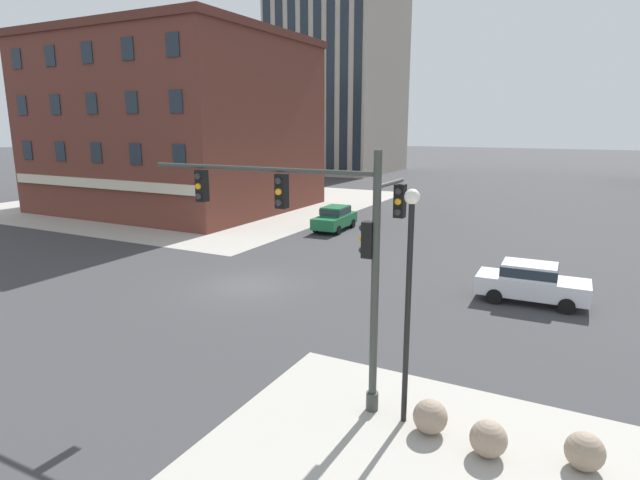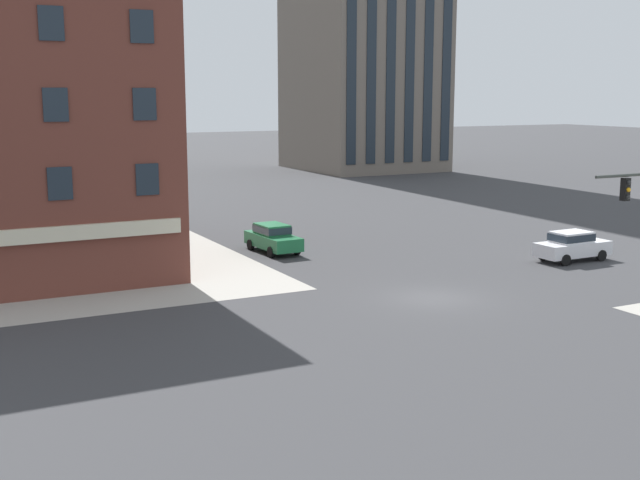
% 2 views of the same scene
% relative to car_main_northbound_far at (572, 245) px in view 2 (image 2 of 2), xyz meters
% --- Properties ---
extents(ground_plane, '(320.00, 320.00, 0.00)m').
position_rel_car_main_northbound_far_xyz_m(ground_plane, '(-11.84, -3.56, -0.92)').
color(ground_plane, '#38383A').
extents(car_main_northbound_far, '(4.44, 1.97, 1.68)m').
position_rel_car_main_northbound_far_xyz_m(car_main_northbound_far, '(0.00, 0.00, 0.00)').
color(car_main_northbound_far, silver).
rests_on(car_main_northbound_far, ground).
extents(car_main_southbound_far, '(2.06, 4.48, 1.68)m').
position_rel_car_main_northbound_far_xyz_m(car_main_southbound_far, '(-13.91, 10.00, 0.00)').
color(car_main_southbound_far, '#1E6B3D').
rests_on(car_main_southbound_far, ground).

